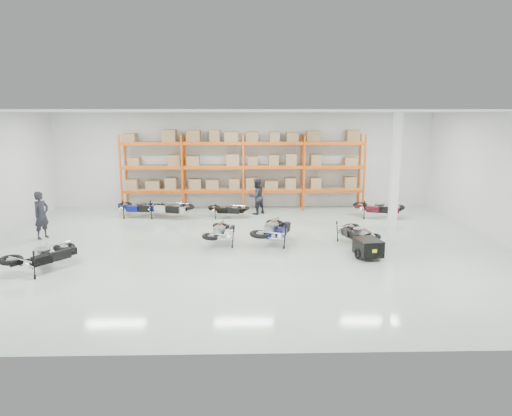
{
  "coord_description": "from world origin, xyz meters",
  "views": [
    {
      "loc": [
        0.08,
        -14.84,
        4.42
      ],
      "look_at": [
        0.47,
        1.25,
        1.1
      ],
      "focal_mm": 32.0,
      "sensor_mm": 36.0,
      "label": 1
    }
  ],
  "objects_px": {
    "trailer": "(368,247)",
    "person_left": "(41,215)",
    "moto_back_b": "(168,205)",
    "person_back": "(256,196)",
    "moto_black_far_left": "(43,251)",
    "moto_back_a": "(139,204)",
    "moto_back_c": "(228,207)",
    "moto_back_d": "(378,205)",
    "moto_touring_right": "(356,229)",
    "moto_silver_left": "(222,229)",
    "moto_blue_centre": "(275,226)"
  },
  "relations": [
    {
      "from": "person_back",
      "to": "trailer",
      "type": "bearing_deg",
      "value": 77.65
    },
    {
      "from": "moto_touring_right",
      "to": "moto_back_a",
      "type": "distance_m",
      "value": 9.57
    },
    {
      "from": "trailer",
      "to": "moto_back_d",
      "type": "relative_size",
      "value": 0.79
    },
    {
      "from": "moto_silver_left",
      "to": "moto_back_c",
      "type": "height_order",
      "value": "moto_silver_left"
    },
    {
      "from": "moto_back_b",
      "to": "moto_silver_left",
      "type": "bearing_deg",
      "value": -127.59
    },
    {
      "from": "moto_back_d",
      "to": "person_back",
      "type": "relative_size",
      "value": 1.17
    },
    {
      "from": "moto_back_a",
      "to": "person_left",
      "type": "relative_size",
      "value": 1.07
    },
    {
      "from": "moto_black_far_left",
      "to": "moto_back_d",
      "type": "xyz_separation_m",
      "value": [
        11.55,
        6.53,
        0.0
      ]
    },
    {
      "from": "person_left",
      "to": "moto_silver_left",
      "type": "bearing_deg",
      "value": -73.94
    },
    {
      "from": "moto_silver_left",
      "to": "person_back",
      "type": "distance_m",
      "value": 4.97
    },
    {
      "from": "moto_silver_left",
      "to": "moto_blue_centre",
      "type": "bearing_deg",
      "value": -169.26
    },
    {
      "from": "moto_blue_centre",
      "to": "trailer",
      "type": "height_order",
      "value": "moto_blue_centre"
    },
    {
      "from": "moto_blue_centre",
      "to": "moto_back_d",
      "type": "xyz_separation_m",
      "value": [
        4.74,
        3.85,
        -0.03
      ]
    },
    {
      "from": "moto_blue_centre",
      "to": "person_left",
      "type": "height_order",
      "value": "person_left"
    },
    {
      "from": "person_back",
      "to": "moto_back_c",
      "type": "bearing_deg",
      "value": -9.5
    },
    {
      "from": "trailer",
      "to": "person_left",
      "type": "xyz_separation_m",
      "value": [
        -11.16,
        2.64,
        0.5
      ]
    },
    {
      "from": "moto_back_a",
      "to": "moto_back_b",
      "type": "xyz_separation_m",
      "value": [
        1.29,
        -0.21,
        0.02
      ]
    },
    {
      "from": "moto_black_far_left",
      "to": "moto_back_a",
      "type": "distance_m",
      "value": 7.09
    },
    {
      "from": "moto_back_b",
      "to": "person_back",
      "type": "xyz_separation_m",
      "value": [
        3.85,
        0.67,
        0.23
      ]
    },
    {
      "from": "moto_black_far_left",
      "to": "moto_back_b",
      "type": "distance_m",
      "value": 7.21
    },
    {
      "from": "moto_silver_left",
      "to": "moto_back_d",
      "type": "relative_size",
      "value": 0.93
    },
    {
      "from": "moto_black_far_left",
      "to": "person_left",
      "type": "distance_m",
      "value": 3.87
    },
    {
      "from": "trailer",
      "to": "moto_back_a",
      "type": "xyz_separation_m",
      "value": [
        -8.45,
        6.09,
        0.21
      ]
    },
    {
      "from": "moto_back_a",
      "to": "moto_back_b",
      "type": "height_order",
      "value": "moto_back_b"
    },
    {
      "from": "moto_blue_centre",
      "to": "trailer",
      "type": "xyz_separation_m",
      "value": [
        2.8,
        -1.78,
        -0.25
      ]
    },
    {
      "from": "moto_back_b",
      "to": "person_back",
      "type": "relative_size",
      "value": 1.18
    },
    {
      "from": "moto_back_b",
      "to": "person_left",
      "type": "bearing_deg",
      "value": 149.81
    },
    {
      "from": "moto_back_c",
      "to": "moto_back_a",
      "type": "bearing_deg",
      "value": 96.4
    },
    {
      "from": "moto_back_b",
      "to": "person_back",
      "type": "distance_m",
      "value": 3.92
    },
    {
      "from": "trailer",
      "to": "moto_back_b",
      "type": "height_order",
      "value": "moto_back_b"
    },
    {
      "from": "moto_silver_left",
      "to": "moto_back_b",
      "type": "bearing_deg",
      "value": -48.37
    },
    {
      "from": "moto_silver_left",
      "to": "person_back",
      "type": "bearing_deg",
      "value": -95.33
    },
    {
      "from": "moto_silver_left",
      "to": "moto_black_far_left",
      "type": "relative_size",
      "value": 0.94
    },
    {
      "from": "person_left",
      "to": "person_back",
      "type": "xyz_separation_m",
      "value": [
        7.85,
        3.91,
        -0.05
      ]
    },
    {
      "from": "moto_blue_centre",
      "to": "person_back",
      "type": "bearing_deg",
      "value": -62.09
    },
    {
      "from": "moto_silver_left",
      "to": "moto_back_b",
      "type": "relative_size",
      "value": 0.92
    },
    {
      "from": "moto_touring_right",
      "to": "moto_back_c",
      "type": "bearing_deg",
      "value": 122.2
    },
    {
      "from": "moto_back_c",
      "to": "person_left",
      "type": "relative_size",
      "value": 0.91
    },
    {
      "from": "moto_silver_left",
      "to": "moto_black_far_left",
      "type": "distance_m",
      "value": 5.66
    },
    {
      "from": "moto_back_d",
      "to": "trailer",
      "type": "bearing_deg",
      "value": -178.4
    },
    {
      "from": "moto_blue_centre",
      "to": "moto_touring_right",
      "type": "xyz_separation_m",
      "value": [
        2.8,
        -0.18,
        -0.09
      ]
    },
    {
      "from": "moto_back_b",
      "to": "person_left",
      "type": "relative_size",
      "value": 1.11
    },
    {
      "from": "moto_blue_centre",
      "to": "person_left",
      "type": "distance_m",
      "value": 8.4
    },
    {
      "from": "moto_blue_centre",
      "to": "moto_silver_left",
      "type": "bearing_deg",
      "value": 22.58
    },
    {
      "from": "moto_back_d",
      "to": "moto_back_c",
      "type": "bearing_deg",
      "value": 108.85
    },
    {
      "from": "person_left",
      "to": "moto_back_c",
      "type": "bearing_deg",
      "value": -40.43
    },
    {
      "from": "person_back",
      "to": "moto_back_a",
      "type": "bearing_deg",
      "value": -34.07
    },
    {
      "from": "moto_silver_left",
      "to": "person_left",
      "type": "relative_size",
      "value": 1.02
    },
    {
      "from": "moto_black_far_left",
      "to": "moto_back_b",
      "type": "xyz_separation_m",
      "value": [
        2.46,
        6.78,
        0.01
      ]
    },
    {
      "from": "moto_back_a",
      "to": "person_back",
      "type": "distance_m",
      "value": 5.16
    }
  ]
}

